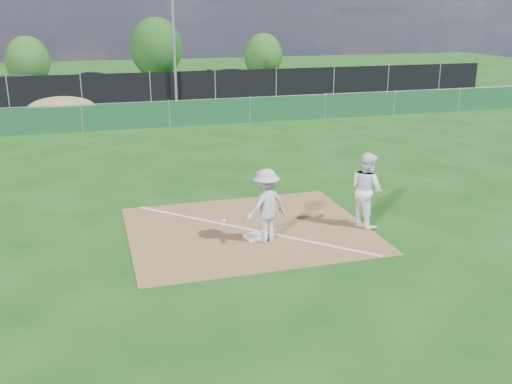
# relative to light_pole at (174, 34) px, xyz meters

# --- Properties ---
(ground) EXTENTS (90.00, 90.00, 0.00)m
(ground) POSITION_rel_light_pole_xyz_m (-1.50, -12.70, -4.00)
(ground) COLOR #13420E
(ground) RESTS_ON ground
(infield_dirt) EXTENTS (6.00, 5.00, 0.02)m
(infield_dirt) POSITION_rel_light_pole_xyz_m (-1.50, -21.70, -3.99)
(infield_dirt) COLOR brown
(infield_dirt) RESTS_ON ground
(foul_line) EXTENTS (5.01, 5.01, 0.01)m
(foul_line) POSITION_rel_light_pole_xyz_m (-1.50, -21.70, -3.98)
(foul_line) COLOR white
(foul_line) RESTS_ON infield_dirt
(green_fence) EXTENTS (44.00, 0.05, 1.20)m
(green_fence) POSITION_rel_light_pole_xyz_m (-1.50, -7.70, -3.40)
(green_fence) COLOR #103A1F
(green_fence) RESTS_ON ground
(dirt_mound) EXTENTS (3.38, 2.60, 1.17)m
(dirt_mound) POSITION_rel_light_pole_xyz_m (-6.50, -4.20, -3.42)
(dirt_mound) COLOR olive
(dirt_mound) RESTS_ON ground
(black_fence) EXTENTS (46.00, 0.04, 1.80)m
(black_fence) POSITION_rel_light_pole_xyz_m (-1.50, 0.30, -3.10)
(black_fence) COLOR black
(black_fence) RESTS_ON ground
(parking_lot) EXTENTS (46.00, 9.00, 0.01)m
(parking_lot) POSITION_rel_light_pole_xyz_m (-1.50, 5.30, -4.00)
(parking_lot) COLOR black
(parking_lot) RESTS_ON ground
(light_pole) EXTENTS (0.16, 0.16, 8.00)m
(light_pole) POSITION_rel_light_pole_xyz_m (0.00, 0.00, 0.00)
(light_pole) COLOR slate
(light_pole) RESTS_ON ground
(first_base) EXTENTS (0.47, 0.47, 0.08)m
(first_base) POSITION_rel_light_pole_xyz_m (-1.52, -22.31, -3.94)
(first_base) COLOR white
(first_base) RESTS_ON infield_dirt
(play_at_first) EXTENTS (1.82, 1.06, 1.80)m
(play_at_first) POSITION_rel_light_pole_xyz_m (-1.30, -22.55, -3.08)
(play_at_first) COLOR silver
(play_at_first) RESTS_ON infield_dirt
(runner) EXTENTS (0.91, 1.07, 1.94)m
(runner) POSITION_rel_light_pole_xyz_m (1.52, -22.18, -3.03)
(runner) COLOR white
(runner) RESTS_ON ground
(car_left) EXTENTS (5.09, 3.70, 1.61)m
(car_left) POSITION_rel_light_pole_xyz_m (-9.01, 4.54, -3.18)
(car_left) COLOR #A8AAAF
(car_left) RESTS_ON parking_lot
(car_mid) EXTENTS (4.66, 3.04, 1.45)m
(car_mid) POSITION_rel_light_pole_xyz_m (-4.26, 4.57, -3.27)
(car_mid) COLOR black
(car_mid) RESTS_ON parking_lot
(car_right) EXTENTS (4.67, 2.43, 1.29)m
(car_right) POSITION_rel_light_pole_xyz_m (5.39, 5.77, -3.34)
(car_right) COLOR black
(car_right) RESTS_ON parking_lot
(tree_left) EXTENTS (3.07, 3.07, 3.65)m
(tree_left) POSITION_rel_light_pole_xyz_m (-9.08, 9.65, -2.12)
(tree_left) COLOR #382316
(tree_left) RESTS_ON ground
(tree_mid) EXTENTS (4.11, 4.11, 4.88)m
(tree_mid) POSITION_rel_light_pole_xyz_m (0.35, 12.18, -1.49)
(tree_mid) COLOR #382316
(tree_mid) RESTS_ON ground
(tree_right) EXTENTS (3.07, 3.07, 3.64)m
(tree_right) POSITION_rel_light_pole_xyz_m (8.58, 10.00, -2.13)
(tree_right) COLOR #382316
(tree_right) RESTS_ON ground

